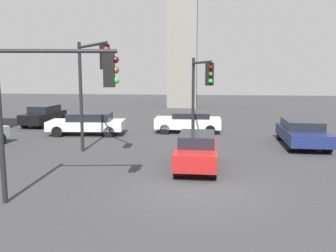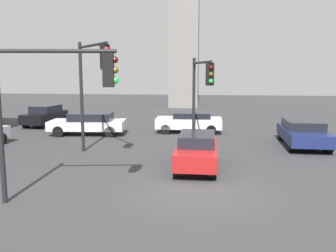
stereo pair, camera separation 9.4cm
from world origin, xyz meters
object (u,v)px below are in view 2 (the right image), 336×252
Objects in this scene: traffic_light_2 at (55,89)px; car_6 at (197,150)px; car_3 at (303,132)px; car_7 at (89,123)px; car_5 at (189,122)px; traffic_light_0 at (201,84)px; car_0 at (45,115)px; traffic_light_1 at (92,74)px.

traffic_light_2 reaches higher than car_6.
car_3 is 12.72m from car_7.
car_5 is (-6.28, 3.56, -0.02)m from car_3.
traffic_light_2 is at bearing -41.16° from traffic_light_0.
car_7 is (-7.12, 3.85, -2.62)m from traffic_light_0.
car_5 is 1.05× the size of car_6.
traffic_light_2 is 1.04× the size of car_3.
car_0 is 0.97× the size of car_5.
car_3 is 1.12× the size of car_5.
traffic_light_0 is at bearing 98.22° from car_5.
car_7 is at bearing 58.42° from car_0.
traffic_light_1 is at bearing 41.13° from car_0.
car_6 is (4.77, -1.23, -3.08)m from traffic_light_1.
traffic_light_1 is 5.81m from car_6.
car_3 is at bearing 165.51° from car_7.
car_0 reaches higher than car_5.
car_6 reaches higher than car_7.
traffic_light_1 reaches higher than car_3.
car_3 reaches higher than car_5.
traffic_light_1 is 11.98m from car_0.
car_7 is at bearing -98.16° from car_3.
traffic_light_0 is 0.87× the size of traffic_light_1.
traffic_light_0 is at bearing 79.02° from traffic_light_1.
traffic_light_2 is (-4.16, -7.89, 0.12)m from traffic_light_0.
car_5 is at bearing -171.97° from car_7.
car_6 reaches higher than car_5.
traffic_light_0 reaches higher than car_0.
car_0 is 17.82m from car_3.
car_3 is at bearing 94.30° from traffic_light_0.
car_5 is at bearing -174.21° from car_6.
traffic_light_1 is (-4.84, -2.23, 0.48)m from traffic_light_0.
traffic_light_0 is at bearing 54.10° from traffic_light_2.
traffic_light_0 reaches higher than car_5.
car_5 is at bearing 85.61° from car_0.
car_7 is at bearing 96.04° from traffic_light_2.
car_3 is (16.95, -5.50, -0.02)m from car_0.
car_5 is (3.31, 13.18, -2.76)m from traffic_light_2.
car_6 is at bearing 94.14° from car_5.
traffic_light_0 is 1.14× the size of car_0.
traffic_light_1 is 1.09× the size of traffic_light_2.
car_6 is at bearing 39.21° from traffic_light_2.
car_7 is (-6.27, -1.44, 0.02)m from car_5.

